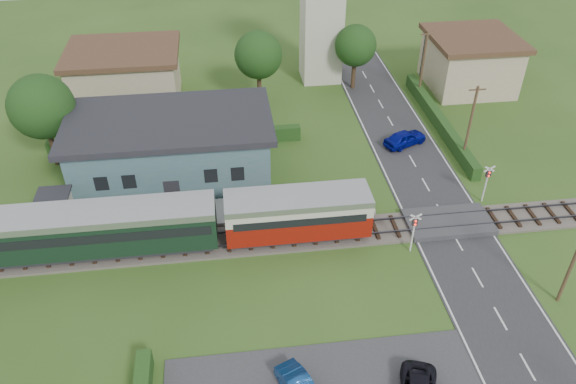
{
  "coord_description": "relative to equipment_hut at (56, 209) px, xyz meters",
  "views": [
    {
      "loc": [
        -5.64,
        -27.92,
        26.35
      ],
      "look_at": [
        -1.56,
        4.0,
        2.59
      ],
      "focal_mm": 35.0,
      "sensor_mm": 36.0,
      "label": 1
    }
  ],
  "objects": [
    {
      "name": "ground",
      "position": [
        18.0,
        -5.2,
        -1.75
      ],
      "size": [
        120.0,
        120.0,
        0.0
      ],
      "primitive_type": "plane",
      "color": "#2D4C19"
    },
    {
      "name": "railway_track",
      "position": [
        18.0,
        -3.2,
        -1.64
      ],
      "size": [
        76.0,
        3.2,
        0.49
      ],
      "color": "#4C443D",
      "rests_on": "ground"
    },
    {
      "name": "road",
      "position": [
        28.0,
        -5.2,
        -1.72
      ],
      "size": [
        6.0,
        70.0,
        0.05
      ],
      "primitive_type": "cube",
      "color": "#28282B",
      "rests_on": "ground"
    },
    {
      "name": "crossing_deck",
      "position": [
        28.0,
        -3.2,
        -1.52
      ],
      "size": [
        6.2,
        3.4,
        0.45
      ],
      "primitive_type": "cube",
      "color": "#333335",
      "rests_on": "ground"
    },
    {
      "name": "platform",
      "position": [
        8.0,
        0.0,
        -1.52
      ],
      "size": [
        30.0,
        3.0,
        0.45
      ],
      "primitive_type": "cube",
      "color": "gray",
      "rests_on": "ground"
    },
    {
      "name": "equipment_hut",
      "position": [
        0.0,
        0.0,
        0.0
      ],
      "size": [
        2.3,
        2.3,
        2.55
      ],
      "color": "beige",
      "rests_on": "platform"
    },
    {
      "name": "station_building",
      "position": [
        8.0,
        5.79,
        0.95
      ],
      "size": [
        16.0,
        9.0,
        5.3
      ],
      "color": "#3B636B",
      "rests_on": "ground"
    },
    {
      "name": "train",
      "position": [
        0.08,
        -3.2,
        0.43
      ],
      "size": [
        43.2,
        2.9,
        3.4
      ],
      "color": "#232328",
      "rests_on": "ground"
    },
    {
      "name": "house_west",
      "position": [
        3.0,
        19.8,
        1.04
      ],
      "size": [
        10.8,
        8.8,
        5.5
      ],
      "color": "tan",
      "rests_on": "ground"
    },
    {
      "name": "house_east",
      "position": [
        38.0,
        18.8,
        1.05
      ],
      "size": [
        8.8,
        8.8,
        5.5
      ],
      "color": "tan",
      "rests_on": "ground"
    },
    {
      "name": "hedge_roadside",
      "position": [
        32.2,
        10.8,
        -1.15
      ],
      "size": [
        0.8,
        18.0,
        1.2
      ],
      "primitive_type": "cube",
      "color": "#193814",
      "rests_on": "ground"
    },
    {
      "name": "hedge_station",
      "position": [
        8.0,
        10.3,
        -1.1
      ],
      "size": [
        22.0,
        0.8,
        1.3
      ],
      "primitive_type": "cube",
      "color": "#193814",
      "rests_on": "ground"
    },
    {
      "name": "tree_a",
      "position": [
        -2.0,
        8.8,
        3.63
      ],
      "size": [
        5.2,
        5.2,
        8.0
      ],
      "color": "#332316",
      "rests_on": "ground"
    },
    {
      "name": "tree_b",
      "position": [
        16.0,
        17.8,
        3.27
      ],
      "size": [
        4.6,
        4.6,
        7.34
      ],
      "color": "#332316",
      "rests_on": "ground"
    },
    {
      "name": "tree_c",
      "position": [
        26.0,
        19.8,
        2.91
      ],
      "size": [
        4.2,
        4.2,
        6.78
      ],
      "color": "#332316",
      "rests_on": "ground"
    },
    {
      "name": "utility_pole_b",
      "position": [
        32.2,
        -11.2,
        1.88
      ],
      "size": [
        1.4,
        0.22,
        7.0
      ],
      "color": "#473321",
      "rests_on": "ground"
    },
    {
      "name": "utility_pole_c",
      "position": [
        32.2,
        4.8,
        1.88
      ],
      "size": [
        1.4,
        0.22,
        7.0
      ],
      "color": "#473321",
      "rests_on": "ground"
    },
    {
      "name": "utility_pole_d",
      "position": [
        32.2,
        16.8,
        1.88
      ],
      "size": [
        1.4,
        0.22,
        7.0
      ],
      "color": "#473321",
      "rests_on": "ground"
    },
    {
      "name": "crossing_signal_near",
      "position": [
        24.4,
        -5.61,
        0.39
      ],
      "size": [
        0.84,
        0.28,
        3.28
      ],
      "color": "silver",
      "rests_on": "ground"
    },
    {
      "name": "crossing_signal_far",
      "position": [
        31.6,
        -0.81,
        0.39
      ],
      "size": [
        0.84,
        0.28,
        3.28
      ],
      "color": "silver",
      "rests_on": "ground"
    },
    {
      "name": "streetlamp_west",
      "position": [
        -4.0,
        14.8,
        1.29
      ],
      "size": [
        0.3,
        0.3,
        5.15
      ],
      "color": "#3F3F47",
      "rests_on": "ground"
    },
    {
      "name": "streetlamp_east",
      "position": [
        34.0,
        21.8,
        1.29
      ],
      "size": [
        0.3,
        0.3,
        5.15
      ],
      "color": "#3F3F47",
      "rests_on": "ground"
    },
    {
      "name": "car_on_road",
      "position": [
        28.06,
        7.97,
        -1.01
      ],
      "size": [
        4.32,
        3.15,
        1.37
      ],
      "primitive_type": "imported",
      "rotation": [
        0.0,
        0.0,
        2.0
      ],
      "color": "#060C87",
      "rests_on": "road"
    },
    {
      "name": "pedestrian_near",
      "position": [
        14.01,
        -0.57,
        -0.35
      ],
      "size": [
        0.76,
        0.57,
        1.9
      ],
      "primitive_type": "imported",
      "rotation": [
        0.0,
        0.0,
        2.96
      ],
      "color": "gray",
      "rests_on": "platform"
    },
    {
      "name": "pedestrian_far",
      "position": [
        0.44,
        -0.54,
        -0.41
      ],
      "size": [
        0.72,
        0.89,
        1.77
      ],
      "primitive_type": "imported",
      "rotation": [
        0.0,
        0.0,
        1.63
      ],
      "color": "gray",
      "rests_on": "platform"
    }
  ]
}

